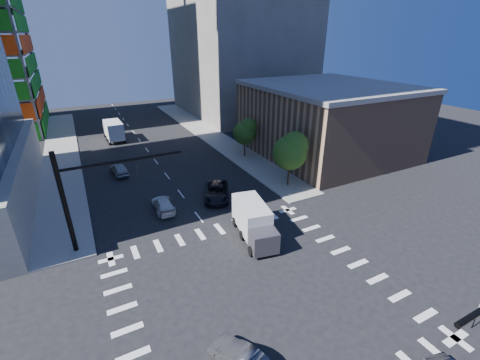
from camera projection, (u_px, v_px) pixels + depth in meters
ground at (257, 293)px, 23.40m from camera, size 160.00×160.00×0.00m
road_markings at (257, 293)px, 23.40m from camera, size 20.00×20.00×0.01m
sidewalk_ne at (209, 134)px, 60.97m from camera, size 5.00×60.00×0.15m
sidewalk_nw at (61, 154)px, 50.52m from camera, size 5.00×60.00×0.15m
commercial_building at (326, 119)px, 49.47m from camera, size 20.50×22.50×10.60m
bg_building_ne at (240, 50)px, 73.44m from camera, size 24.00×30.00×28.00m
signal_mast_nw at (83, 191)px, 26.26m from camera, size 10.20×0.40×9.00m
tree_south at (291, 150)px, 38.00m from camera, size 4.16×4.16×6.82m
tree_north at (246, 131)px, 48.13m from camera, size 3.54×3.52×5.78m
no_parking_sign at (478, 312)px, 20.02m from camera, size 0.30×0.06×2.20m
car_nb_far at (217, 192)px, 36.72m from camera, size 4.68×6.23×1.57m
car_sb_near at (163, 204)px, 34.21m from camera, size 2.10×4.72×1.35m
car_sb_mid at (119, 169)px, 43.03m from camera, size 2.22×4.60×1.51m
car_sb_cross at (242, 359)px, 17.88m from camera, size 2.94×4.30×1.34m
box_truck_near at (255, 225)px, 29.08m from camera, size 3.62×6.41×3.17m
box_truck_far at (113, 131)px, 57.12m from camera, size 3.03×6.71×3.47m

